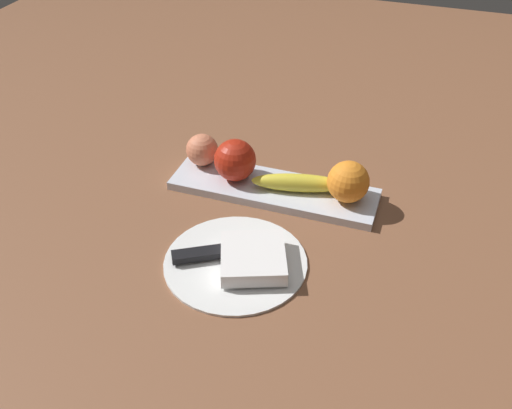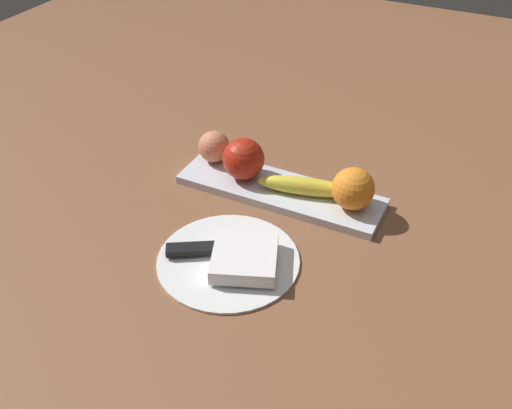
{
  "view_description": "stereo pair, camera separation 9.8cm",
  "coord_description": "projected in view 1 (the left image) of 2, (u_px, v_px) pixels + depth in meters",
  "views": [
    {
      "loc": [
        0.22,
        -0.83,
        0.64
      ],
      "look_at": [
        -0.03,
        -0.09,
        0.05
      ],
      "focal_mm": 40.39,
      "sensor_mm": 36.0,
      "label": 1
    },
    {
      "loc": [
        0.31,
        -0.79,
        0.64
      ],
      "look_at": [
        -0.03,
        -0.09,
        0.05
      ],
      "focal_mm": 40.39,
      "sensor_mm": 36.0,
      "label": 2
    }
  ],
  "objects": [
    {
      "name": "ground_plane",
      "position": [
        287.0,
        199.0,
        1.07
      ],
      "size": [
        2.4,
        2.4,
        0.0
      ],
      "primitive_type": "plane",
      "color": "brown"
    },
    {
      "name": "fruit_tray",
      "position": [
        274.0,
        189.0,
        1.08
      ],
      "size": [
        0.39,
        0.11,
        0.02
      ],
      "primitive_type": "cube",
      "color": "silver",
      "rests_on": "ground_plane"
    },
    {
      "name": "apple",
      "position": [
        235.0,
        160.0,
        1.07
      ],
      "size": [
        0.08,
        0.08,
        0.08
      ],
      "primitive_type": "sphere",
      "color": "#AE2311",
      "rests_on": "fruit_tray"
    },
    {
      "name": "banana",
      "position": [
        299.0,
        183.0,
        1.05
      ],
      "size": [
        0.18,
        0.07,
        0.03
      ],
      "primitive_type": "ellipsoid",
      "rotation": [
        0.0,
        0.0,
        3.38
      ],
      "color": "yellow",
      "rests_on": "fruit_tray"
    },
    {
      "name": "orange_near_apple",
      "position": [
        348.0,
        182.0,
        1.02
      ],
      "size": [
        0.08,
        0.08,
        0.08
      ],
      "primitive_type": "sphere",
      "color": "orange",
      "rests_on": "fruit_tray"
    },
    {
      "name": "peach",
      "position": [
        202.0,
        150.0,
        1.12
      ],
      "size": [
        0.06,
        0.06,
        0.06
      ],
      "primitive_type": "sphere",
      "color": "#D67956",
      "rests_on": "fruit_tray"
    },
    {
      "name": "dinner_plate",
      "position": [
        235.0,
        261.0,
        0.93
      ],
      "size": [
        0.23,
        0.23,
        0.01
      ],
      "primitive_type": "cylinder",
      "color": "white",
      "rests_on": "ground_plane"
    },
    {
      "name": "folded_napkin",
      "position": [
        252.0,
        258.0,
        0.91
      ],
      "size": [
        0.13,
        0.14,
        0.02
      ],
      "primitive_type": "cube",
      "rotation": [
        0.0,
        0.0,
        0.37
      ],
      "color": "white",
      "rests_on": "dinner_plate"
    },
    {
      "name": "knife",
      "position": [
        209.0,
        253.0,
        0.93
      ],
      "size": [
        0.17,
        0.11,
        0.01
      ],
      "rotation": [
        0.0,
        0.0,
        0.53
      ],
      "color": "silver",
      "rests_on": "dinner_plate"
    }
  ]
}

